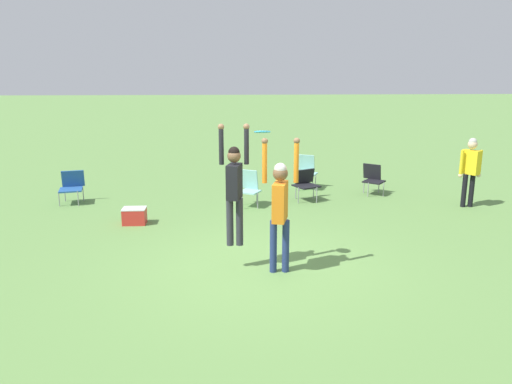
{
  "coord_description": "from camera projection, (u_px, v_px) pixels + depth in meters",
  "views": [
    {
      "loc": [
        -0.54,
        -8.12,
        3.34
      ],
      "look_at": [
        -0.06,
        0.15,
        1.3
      ],
      "focal_mm": 35.0,
      "sensor_mm": 36.0,
      "label": 1
    }
  ],
  "objects": [
    {
      "name": "camping_chair_1",
      "position": [
        249.0,
        186.0,
        12.43
      ],
      "size": [
        0.61,
        0.67,
        0.91
      ],
      "rotation": [
        0.0,
        0.0,
        2.64
      ],
      "color": "gray",
      "rests_on": "ground_plane"
    },
    {
      "name": "person_defending",
      "position": [
        280.0,
        202.0,
        8.18
      ],
      "size": [
        0.62,
        0.5,
        2.28
      ],
      "rotation": [
        0.0,
        0.0,
        -1.84
      ],
      "color": "navy",
      "rests_on": "ground_plane"
    },
    {
      "name": "ground_plane",
      "position": [
        260.0,
        266.0,
        8.7
      ],
      "size": [
        120.0,
        120.0,
        0.0
      ],
      "primitive_type": "plane",
      "color": "#608C47"
    },
    {
      "name": "camping_chair_3",
      "position": [
        72.0,
        185.0,
        12.75
      ],
      "size": [
        0.65,
        0.7,
        0.81
      ],
      "rotation": [
        0.0,
        0.0,
        3.35
      ],
      "color": "gray",
      "rests_on": "ground_plane"
    },
    {
      "name": "person_jumping",
      "position": [
        234.0,
        183.0,
        8.27
      ],
      "size": [
        0.52,
        0.4,
        2.07
      ],
      "rotation": [
        0.0,
        0.0,
        1.31
      ],
      "color": "#2D2D38",
      "rests_on": "ground_plane"
    },
    {
      "name": "cooler_box",
      "position": [
        134.0,
        216.0,
        11.04
      ],
      "size": [
        0.51,
        0.37,
        0.36
      ],
      "color": "red",
      "rests_on": "ground_plane"
    },
    {
      "name": "person_spectator_near",
      "position": [
        470.0,
        166.0,
        12.22
      ],
      "size": [
        0.57,
        0.46,
        1.73
      ],
      "rotation": [
        0.0,
        0.0,
        -0.97
      ],
      "color": "black",
      "rests_on": "ground_plane"
    },
    {
      "name": "frisbee",
      "position": [
        262.0,
        132.0,
        8.12
      ],
      "size": [
        0.27,
        0.27,
        0.07
      ],
      "color": "#2D9EDB"
    },
    {
      "name": "camping_chair_4",
      "position": [
        306.0,
        169.0,
        14.29
      ],
      "size": [
        0.71,
        0.77,
        0.96
      ],
      "rotation": [
        0.0,
        0.0,
        2.69
      ],
      "color": "gray",
      "rests_on": "ground_plane"
    },
    {
      "name": "camping_chair_0",
      "position": [
        306.0,
        182.0,
        13.02
      ],
      "size": [
        0.75,
        0.81,
        0.79
      ],
      "rotation": [
        0.0,
        0.0,
        3.62
      ],
      "color": "gray",
      "rests_on": "ground_plane"
    },
    {
      "name": "camping_chair_2",
      "position": [
        373.0,
        177.0,
        13.65
      ],
      "size": [
        0.7,
        0.78,
        0.81
      ],
      "rotation": [
        0.0,
        0.0,
        2.48
      ],
      "color": "gray",
      "rests_on": "ground_plane"
    }
  ]
}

